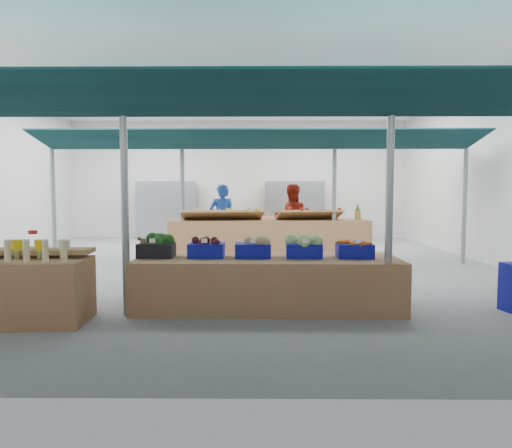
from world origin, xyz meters
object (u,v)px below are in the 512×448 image
object	(u,v)px
bottle_shelf	(14,288)
veg_counter	(268,282)
fruit_counter	(269,241)
vendor_left	(222,220)
vendor_right	(291,220)

from	to	relation	value
bottle_shelf	veg_counter	xyz separation A→B (m)	(3.21, 0.79, -0.08)
bottle_shelf	veg_counter	world-z (taller)	bottle_shelf
veg_counter	fruit_counter	world-z (taller)	fruit_counter
vendor_left	vendor_right	world-z (taller)	same
vendor_left	bottle_shelf	bearing A→B (deg)	67.56
bottle_shelf	vendor_left	xyz separation A→B (m)	(2.11, 6.22, 0.49)
bottle_shelf	vendor_right	size ratio (longest dim) A/B	1.00
veg_counter	vendor_left	world-z (taller)	vendor_left
fruit_counter	vendor_right	size ratio (longest dim) A/B	2.50
bottle_shelf	vendor_left	size ratio (longest dim) A/B	1.00
fruit_counter	vendor_left	world-z (taller)	vendor_left
vendor_left	fruit_counter	bearing A→B (deg)	133.81
fruit_counter	vendor_right	bearing A→B (deg)	57.71
veg_counter	vendor_left	size ratio (longest dim) A/B	2.00
fruit_counter	vendor_right	xyz separation A→B (m)	(0.60, 1.10, 0.43)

